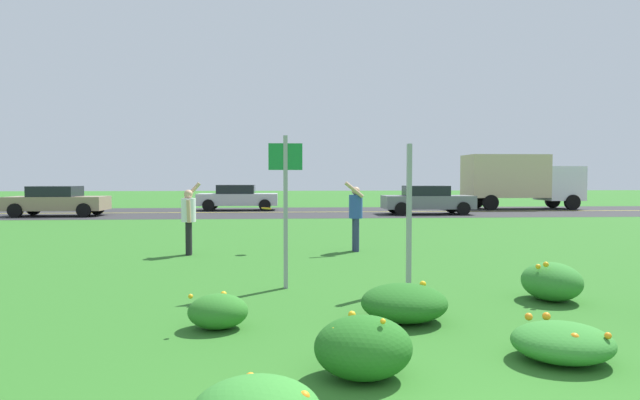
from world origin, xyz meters
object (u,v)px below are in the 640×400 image
(sign_post_by_roadside, at_px, (409,216))
(frisbee_orange, at_px, (266,208))
(car_silver_center_left, at_px, (238,197))
(car_tan_leftmost, at_px, (57,201))
(sign_post_near_path, at_px, (286,196))
(person_catcher_blue_shirt, at_px, (356,212))
(box_truck_white, at_px, (519,179))
(car_gray_center_right, at_px, (427,200))
(person_thrower_white_shirt, at_px, (189,216))

(sign_post_by_roadside, height_order, frisbee_orange, sign_post_by_roadside)
(car_silver_center_left, bearing_deg, car_tan_leftmost, -154.19)
(sign_post_near_path, bearing_deg, person_catcher_blue_shirt, 67.53)
(box_truck_white, bearing_deg, car_tan_leftmost, -170.84)
(person_catcher_blue_shirt, xyz_separation_m, frisbee_orange, (-2.23, -0.02, 0.12))
(car_tan_leftmost, distance_m, car_gray_center_right, 18.20)
(sign_post_near_path, bearing_deg, sign_post_by_roadside, -4.75)
(car_silver_center_left, relative_size, box_truck_white, 0.67)
(person_thrower_white_shirt, bearing_deg, sign_post_near_path, -59.92)
(sign_post_near_path, bearing_deg, box_truck_white, 56.81)
(sign_post_by_roadside, height_order, box_truck_white, box_truck_white)
(sign_post_by_roadside, relative_size, person_catcher_blue_shirt, 1.37)
(person_thrower_white_shirt, distance_m, box_truck_white, 23.83)
(person_catcher_blue_shirt, relative_size, frisbee_orange, 6.84)
(car_tan_leftmost, xyz_separation_m, car_silver_center_left, (8.30, 4.02, 0.00))
(sign_post_by_roadside, distance_m, frisbee_orange, 5.10)
(person_thrower_white_shirt, height_order, frisbee_orange, person_thrower_white_shirt)
(car_tan_leftmost, distance_m, car_silver_center_left, 9.22)
(sign_post_near_path, xyz_separation_m, frisbee_orange, (-0.45, 4.28, -0.45))
(person_catcher_blue_shirt, bearing_deg, box_truck_white, 54.45)
(sign_post_by_roadside, bearing_deg, car_tan_leftmost, 126.53)
(person_thrower_white_shirt, height_order, car_gray_center_right, person_thrower_white_shirt)
(frisbee_orange, bearing_deg, car_tan_leftmost, 128.72)
(car_silver_center_left, distance_m, car_gray_center_right, 10.68)
(person_thrower_white_shirt, xyz_separation_m, box_truck_white, (16.26, 17.40, 0.87))
(box_truck_white, bearing_deg, person_catcher_blue_shirt, -125.55)
(sign_post_near_path, distance_m, sign_post_by_roadside, 2.08)
(car_tan_leftmost, relative_size, box_truck_white, 0.67)
(person_catcher_blue_shirt, xyz_separation_m, box_truck_white, (12.19, 17.06, 0.83))
(sign_post_by_roadside, height_order, car_silver_center_left, sign_post_by_roadside)
(box_truck_white, bearing_deg, frisbee_orange, -130.18)
(frisbee_orange, xyz_separation_m, car_tan_leftmost, (-10.47, 13.06, -0.35))
(frisbee_orange, distance_m, box_truck_white, 22.36)
(car_gray_center_right, xyz_separation_m, box_truck_white, (6.70, 4.02, 1.06))
(sign_post_by_roadside, distance_m, car_silver_center_left, 22.03)
(frisbee_orange, bearing_deg, box_truck_white, 49.82)
(sign_post_near_path, distance_m, frisbee_orange, 4.33)
(car_silver_center_left, distance_m, box_truck_white, 16.63)
(person_thrower_white_shirt, height_order, car_tan_leftmost, person_thrower_white_shirt)
(sign_post_by_roadside, distance_m, box_truck_white, 24.62)
(car_silver_center_left, relative_size, car_gray_center_right, 1.00)
(sign_post_by_roadside, bearing_deg, car_gray_center_right, 73.38)
(person_catcher_blue_shirt, distance_m, box_truck_white, 20.98)
(sign_post_near_path, relative_size, sign_post_by_roadside, 1.06)
(person_thrower_white_shirt, distance_m, car_gray_center_right, 16.45)
(person_catcher_blue_shirt, bearing_deg, sign_post_near_path, -112.47)
(car_silver_center_left, bearing_deg, person_thrower_white_shirt, -88.91)
(person_thrower_white_shirt, xyz_separation_m, car_tan_leftmost, (-8.63, 13.38, -0.20))
(person_thrower_white_shirt, relative_size, car_silver_center_left, 0.39)
(sign_post_by_roadside, bearing_deg, person_catcher_blue_shirt, 93.42)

